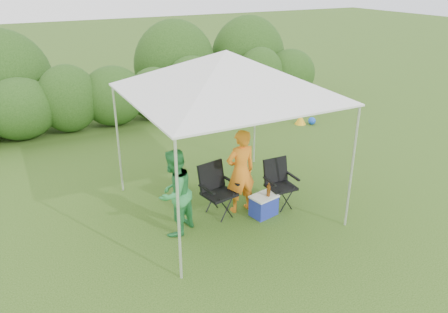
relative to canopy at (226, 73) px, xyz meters
name	(u,v)px	position (x,y,z in m)	size (l,w,h in m)	color
ground	(239,219)	(0.00, -0.50, -2.46)	(70.00, 70.00, 0.00)	#3D5F1E
hedge	(139,93)	(0.15, 5.50, -1.64)	(12.21, 1.53, 1.80)	#2A4F18
canopy	(226,73)	(0.00, 0.00, 0.00)	(3.10, 3.10, 2.83)	silver
chair_right	(279,180)	(0.90, -0.35, -1.97)	(0.55, 0.50, 0.87)	black
chair_left	(216,186)	(-0.26, -0.12, -1.94)	(0.65, 0.61, 0.93)	black
man	(241,171)	(0.17, -0.23, -1.70)	(0.56, 0.37, 1.53)	orange
woman	(175,193)	(-1.12, -0.37, -1.74)	(0.71, 0.55, 1.45)	green
cooler	(264,205)	(0.45, -0.58, -2.27)	(0.51, 0.42, 0.38)	#2331A3
bottle	(269,190)	(0.51, -0.62, -1.95)	(0.07, 0.07, 0.25)	#592D0C
lawn_toy	(303,120)	(4.10, 3.10, -2.34)	(0.52, 0.44, 0.26)	yellow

